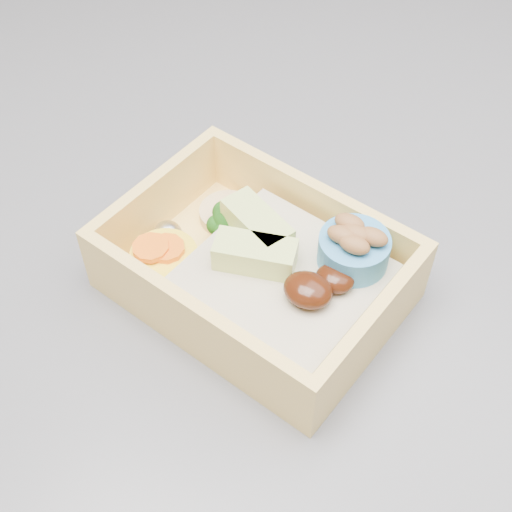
% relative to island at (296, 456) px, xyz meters
% --- Properties ---
extents(island, '(1.24, 0.84, 0.92)m').
position_rel_island_xyz_m(island, '(0.00, 0.00, 0.00)').
color(island, brown).
rests_on(island, ground).
extents(bento_box, '(0.22, 0.17, 0.07)m').
position_rel_island_xyz_m(bento_box, '(-0.00, -0.10, 0.48)').
color(bento_box, '#FED069').
rests_on(bento_box, island).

